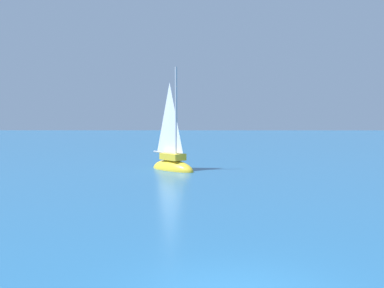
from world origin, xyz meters
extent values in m
ellipsoid|color=yellow|center=(-2.32, 20.91, 0.00)|extent=(3.39, 3.61, 1.27)
cube|color=yellow|center=(-2.32, 20.91, 0.84)|extent=(1.73, 1.80, 0.42)
cylinder|color=#B7B7BC|center=(-2.09, 20.65, 3.52)|extent=(0.14, 0.14, 5.77)
cylinder|color=#B2B2B7|center=(-2.85, 21.52, 1.04)|extent=(1.61, 1.81, 0.11)
pyramid|color=white|center=(-2.51, 21.14, 3.29)|extent=(1.27, 1.43, 4.38)
camera|label=1|loc=(-0.87, -9.74, 3.78)|focal=45.99mm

